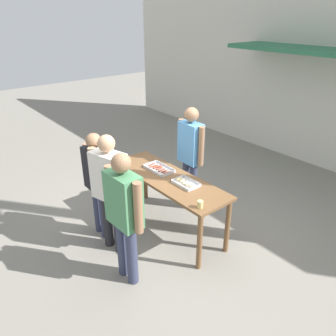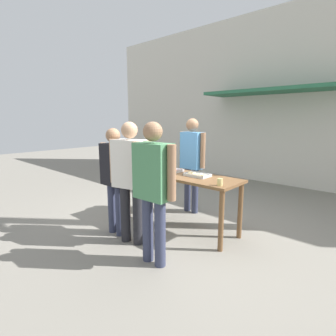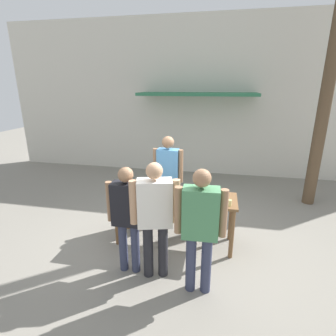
{
  "view_description": "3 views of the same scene",
  "coord_description": "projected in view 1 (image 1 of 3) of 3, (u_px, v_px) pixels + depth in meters",
  "views": [
    {
      "loc": [
        3.26,
        -2.69,
        3.06
      ],
      "look_at": [
        0.0,
        0.0,
        1.03
      ],
      "focal_mm": 35.0,
      "sensor_mm": 36.0,
      "label": 1
    },
    {
      "loc": [
        2.6,
        -3.13,
        1.74
      ],
      "look_at": [
        -0.28,
        0.05,
        0.93
      ],
      "focal_mm": 28.0,
      "sensor_mm": 36.0,
      "label": 2
    },
    {
      "loc": [
        0.68,
        -3.96,
        2.63
      ],
      "look_at": [
        -0.25,
        0.68,
        1.13
      ],
      "focal_mm": 28.0,
      "sensor_mm": 36.0,
      "label": 3
    }
  ],
  "objects": [
    {
      "name": "person_customer_holding_hotdog",
      "position": [
        97.0,
        177.0,
        4.59
      ],
      "size": [
        0.59,
        0.23,
        1.61
      ],
      "rotation": [
        0.0,
        0.0,
        3.15
      ],
      "color": "#333851",
      "rests_on": "ground"
    },
    {
      "name": "ground_plane",
      "position": [
        168.0,
        227.0,
        5.13
      ],
      "size": [
        24.0,
        24.0,
        0.0
      ],
      "primitive_type": "plane",
      "color": "gray"
    },
    {
      "name": "food_tray_sausages",
      "position": [
        159.0,
        169.0,
        4.97
      ],
      "size": [
        0.48,
        0.27,
        0.04
      ],
      "color": "silver",
      "rests_on": "serving_table"
    },
    {
      "name": "serving_table",
      "position": [
        168.0,
        185.0,
        4.81
      ],
      "size": [
        2.03,
        0.66,
        0.88
      ],
      "color": "brown",
      "rests_on": "ground"
    },
    {
      "name": "food_tray_buns",
      "position": [
        185.0,
        183.0,
        4.55
      ],
      "size": [
        0.37,
        0.25,
        0.06
      ],
      "color": "silver",
      "rests_on": "serving_table"
    },
    {
      "name": "building_facade_back",
      "position": [
        324.0,
        56.0,
        6.44
      ],
      "size": [
        12.0,
        1.11,
        4.5
      ],
      "color": "beige",
      "rests_on": "ground"
    },
    {
      "name": "person_customer_waiting_in_line",
      "position": [
        110.0,
        185.0,
        4.27
      ],
      "size": [
        0.65,
        0.37,
        1.7
      ],
      "rotation": [
        0.0,
        0.0,
        3.4
      ],
      "color": "#232328",
      "rests_on": "ground"
    },
    {
      "name": "condiment_jar_ketchup",
      "position": [
        126.0,
        161.0,
        5.16
      ],
      "size": [
        0.07,
        0.07,
        0.09
      ],
      "color": "#B22319",
      "rests_on": "serving_table"
    },
    {
      "name": "person_server_behind_table",
      "position": [
        190.0,
        150.0,
        5.24
      ],
      "size": [
        0.58,
        0.23,
        1.74
      ],
      "rotation": [
        0.0,
        0.0,
        -0.03
      ],
      "color": "#333851",
      "rests_on": "ground"
    },
    {
      "name": "condiment_jar_mustard",
      "position": [
        122.0,
        159.0,
        5.22
      ],
      "size": [
        0.07,
        0.07,
        0.09
      ],
      "color": "#567A38",
      "rests_on": "serving_table"
    },
    {
      "name": "beer_cup",
      "position": [
        200.0,
        204.0,
        4.0
      ],
      "size": [
        0.07,
        0.07,
        0.1
      ],
      "color": "#DBC67A",
      "rests_on": "serving_table"
    },
    {
      "name": "person_customer_with_cup",
      "position": [
        124.0,
        209.0,
        3.74
      ],
      "size": [
        0.64,
        0.26,
        1.71
      ],
      "rotation": [
        0.0,
        0.0,
        3.18
      ],
      "color": "#333851",
      "rests_on": "ground"
    }
  ]
}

